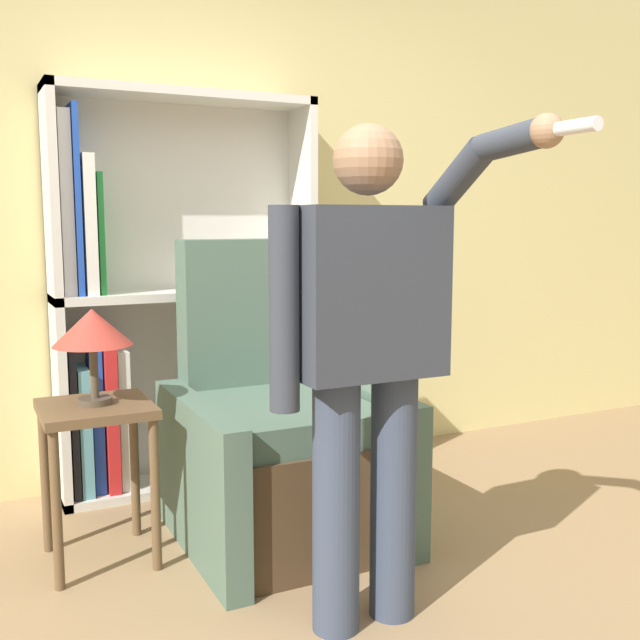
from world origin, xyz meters
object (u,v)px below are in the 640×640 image
Objects in this scene: table_lamp at (92,330)px; bookcase at (156,307)px; person_standing at (368,345)px; armchair at (278,445)px; side_table at (97,436)px.

bookcase is at bearing 59.51° from table_lamp.
bookcase reaches higher than person_standing.
person_standing is (0.29, -1.53, 0.03)m from bookcase.
bookcase is 5.26× the size of table_lamp.
bookcase is at bearing 100.59° from person_standing.
bookcase is 0.79m from table_lamp.
person_standing reaches higher than armchair.
person_standing reaches higher than table_lamp.
table_lamp reaches higher than side_table.
armchair is 3.38× the size of table_lamp.
side_table is (-0.40, -0.68, -0.39)m from bookcase.
person_standing is 1.17m from side_table.
side_table is at bearing -120.49° from bookcase.
bookcase is at bearing 59.51° from side_table.
bookcase is 1.55× the size of armchair.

